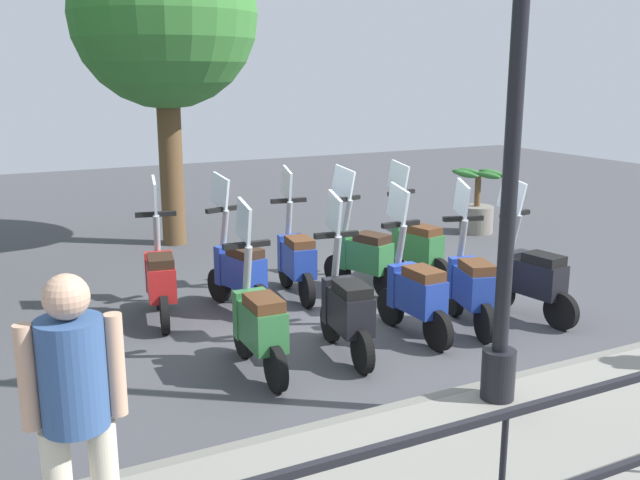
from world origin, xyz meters
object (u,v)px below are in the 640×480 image
scooter_far_0 (415,246)px  scooter_far_4 (161,278)px  scooter_near_3 (346,308)px  potted_palm (477,206)px  lamp_post_near (511,174)px  scooter_near_4 (259,322)px  scooter_near_1 (470,285)px  tree_distant (164,16)px  scooter_far_1 (363,254)px  scooter_near_2 (415,292)px  scooter_far_2 (296,258)px  pedestrian_distant (75,406)px  scooter_near_0 (531,277)px  scooter_far_3 (238,269)px

scooter_far_0 → scooter_far_4: (0.04, 3.27, 0.00)m
scooter_near_3 → potted_palm: bearing=-43.4°
lamp_post_near → scooter_near_3: size_ratio=2.61×
scooter_near_3 → scooter_far_4: size_ratio=1.00×
scooter_near_4 → scooter_near_1: bearing=-86.5°
tree_distant → scooter_near_3: size_ratio=3.15×
scooter_far_1 → scooter_far_4: 2.46m
scooter_far_4 → scooter_near_2: bearing=-116.6°
potted_palm → scooter_far_2: size_ratio=0.69×
pedestrian_distant → scooter_far_1: size_ratio=1.03×
scooter_near_0 → scooter_far_3: size_ratio=1.00×
scooter_far_4 → lamp_post_near: bearing=-141.4°
scooter_far_3 → lamp_post_near: bearing=-177.1°
scooter_far_4 → scooter_far_0: bearing=-79.7°
scooter_far_0 → scooter_far_4: bearing=78.5°
lamp_post_near → potted_palm: (5.27, -4.09, -1.48)m
scooter_far_1 → scooter_far_2: size_ratio=1.00×
scooter_near_3 → scooter_far_2: size_ratio=1.00×
scooter_far_0 → scooter_near_2: bearing=134.4°
scooter_near_0 → potted_palm: bearing=-39.9°
scooter_near_1 → scooter_near_2: bearing=101.0°
scooter_far_2 → scooter_far_4: bearing=101.0°
scooter_near_0 → scooter_far_1: bearing=26.1°
lamp_post_near → scooter_near_0: size_ratio=2.61×
scooter_near_1 → scooter_far_1: size_ratio=1.00×
pedestrian_distant → scooter_far_1: (3.86, -3.89, -0.60)m
scooter_near_4 → pedestrian_distant: bearing=142.2°
scooter_near_2 → scooter_far_4: same height
lamp_post_near → scooter_far_3: 3.72m
scooter_near_4 → scooter_far_1: bearing=-48.9°
scooter_near_3 → scooter_far_4: 2.20m
potted_palm → scooter_near_3: 5.86m
scooter_near_4 → scooter_far_4: bearing=15.1°
scooter_near_1 → scooter_far_4: (1.71, 2.81, 0.00)m
scooter_near_4 → scooter_near_3: bearing=-88.3°
scooter_near_0 → scooter_far_2: same height
scooter_near_1 → scooter_far_3: same height
scooter_far_1 → pedestrian_distant: bearing=116.9°
lamp_post_near → scooter_far_4: 4.07m
pedestrian_distant → potted_palm: (5.87, -7.29, -0.63)m
scooter_near_0 → scooter_far_0: 1.77m
scooter_near_2 → scooter_far_4: (1.66, 2.15, 0.00)m
scooter_far_1 → scooter_far_2: bearing=56.9°
scooter_far_0 → scooter_near_3: bearing=120.5°
scooter_near_4 → scooter_far_2: 2.25m
scooter_near_4 → scooter_far_3: same height
scooter_far_1 → scooter_far_4: same height
scooter_near_4 → scooter_far_1: same height
scooter_far_2 → scooter_near_2: bearing=-156.7°
potted_palm → scooter_near_1: scooter_near_1 is taller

